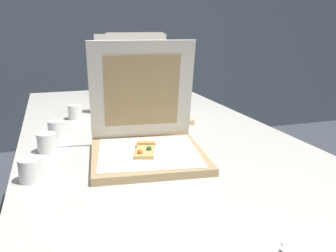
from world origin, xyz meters
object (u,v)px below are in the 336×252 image
at_px(pizza_box_front, 147,140).
at_px(pizza_box_middle, 141,106).
at_px(cup_white_far, 75,112).
at_px(cup_white_near_center, 47,143).
at_px(cup_white_mid, 57,129).
at_px(pizza_box_back, 142,89).
at_px(table, 151,143).
at_px(cup_white_near_left, 30,170).

xyz_separation_m(pizza_box_front, pizza_box_middle, (0.10, 0.49, 0.00)).
relative_size(cup_white_far, cup_white_near_center, 1.00).
relative_size(cup_white_far, cup_white_mid, 1.00).
distance_m(pizza_box_front, pizza_box_back, 0.94).
distance_m(pizza_box_front, cup_white_near_center, 0.32).
height_order(pizza_box_front, pizza_box_back, pizza_box_back).
xyz_separation_m(pizza_box_middle, cup_white_near_center, (-0.40, -0.35, -0.02)).
height_order(table, pizza_box_front, pizza_box_front).
distance_m(cup_white_near_center, cup_white_near_left, 0.23).
bearing_deg(pizza_box_front, table, 79.00).
relative_size(pizza_box_middle, cup_white_mid, 5.81).
relative_size(pizza_box_middle, cup_white_near_center, 5.81).
bearing_deg(cup_white_mid, pizza_box_back, 52.49).
relative_size(pizza_box_back, cup_white_near_center, 5.81).
bearing_deg(cup_white_near_center, pizza_box_front, -24.90).
bearing_deg(cup_white_far, cup_white_near_center, -105.86).
xyz_separation_m(cup_white_far, cup_white_near_left, (-0.16, -0.64, 0.00)).
relative_size(table, pizza_box_front, 5.37).
bearing_deg(pizza_box_front, pizza_box_back, 83.78).
bearing_deg(cup_white_far, pizza_box_front, -72.08).
relative_size(pizza_box_back, cup_white_far, 5.81).
height_order(pizza_box_front, cup_white_far, pizza_box_front).
bearing_deg(cup_white_near_left, cup_white_far, 76.14).
relative_size(pizza_box_middle, pizza_box_back, 1.00).
height_order(pizza_box_back, cup_white_far, pizza_box_back).
xyz_separation_m(pizza_box_front, cup_white_mid, (-0.26, 0.29, -0.02)).
height_order(table, cup_white_mid, cup_white_mid).
bearing_deg(cup_white_near_center, pizza_box_back, 56.67).
distance_m(table, cup_white_far, 0.40).
bearing_deg(pizza_box_back, pizza_box_front, -103.75).
distance_m(pizza_box_front, cup_white_mid, 0.39).
bearing_deg(pizza_box_front, cup_white_far, 115.00).
bearing_deg(cup_white_near_left, pizza_box_middle, 52.75).
relative_size(pizza_box_back, cup_white_mid, 5.81).
relative_size(table, cup_white_near_left, 32.93).
bearing_deg(pizza_box_middle, table, -96.87).
xyz_separation_m(cup_white_near_left, cup_white_mid, (0.07, 0.38, 0.00)).
relative_size(cup_white_near_left, cup_white_mid, 1.00).
distance_m(pizza_box_front, cup_white_near_left, 0.35).
height_order(pizza_box_middle, cup_white_far, pizza_box_middle).
xyz_separation_m(pizza_box_front, cup_white_near_center, (-0.29, 0.14, -0.02)).
bearing_deg(table, cup_white_far, 132.10).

